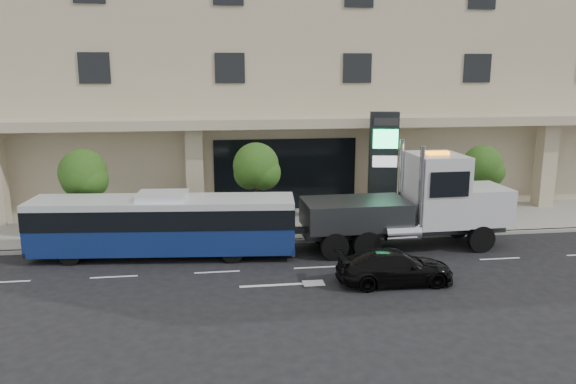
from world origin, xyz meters
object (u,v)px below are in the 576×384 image
tow_truck (415,205)px  signage_pylon (383,167)px  black_sedan (395,267)px  city_bus (163,224)px

tow_truck → signage_pylon: bearing=93.6°
black_sedan → signage_pylon: 8.58m
city_bus → black_sedan: size_ratio=2.58×
black_sedan → city_bus: bearing=64.1°
tow_truck → black_sedan: tow_truck is taller
tow_truck → signage_pylon: size_ratio=1.84×
tow_truck → black_sedan: 4.93m
city_bus → tow_truck: 11.13m
black_sedan → tow_truck: bearing=-28.0°
black_sedan → signage_pylon: bearing=-13.0°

